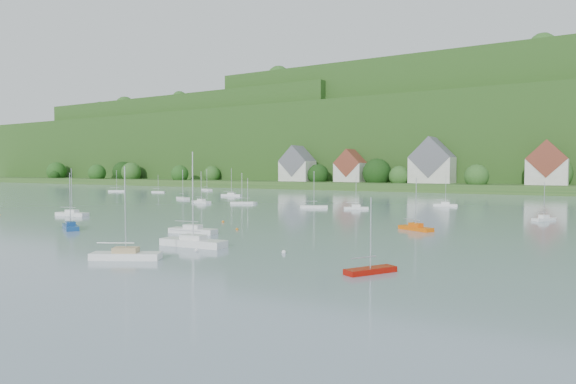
{
  "coord_description": "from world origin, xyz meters",
  "views": [
    {
      "loc": [
        57.69,
        -8.61,
        8.47
      ],
      "look_at": [
        7.43,
        75.0,
        4.0
      ],
      "focal_mm": 31.36,
      "sensor_mm": 36.0,
      "label": 1
    }
  ],
  "objects_px": {
    "near_sailboat_2": "(126,255)",
    "near_sailboat_6": "(72,213)",
    "near_sailboat_4": "(193,242)",
    "near_sailboat_7": "(370,270)",
    "near_sailboat_5": "(416,227)",
    "near_sailboat_3": "(193,230)",
    "near_sailboat_1": "(71,226)"
  },
  "relations": [
    {
      "from": "near_sailboat_5",
      "to": "near_sailboat_7",
      "type": "bearing_deg",
      "value": -52.59
    },
    {
      "from": "near_sailboat_2",
      "to": "near_sailboat_5",
      "type": "bearing_deg",
      "value": 35.77
    },
    {
      "from": "near_sailboat_4",
      "to": "near_sailboat_6",
      "type": "bearing_deg",
      "value": 154.67
    },
    {
      "from": "near_sailboat_5",
      "to": "near_sailboat_6",
      "type": "distance_m",
      "value": 60.65
    },
    {
      "from": "near_sailboat_3",
      "to": "near_sailboat_5",
      "type": "height_order",
      "value": "near_sailboat_3"
    },
    {
      "from": "near_sailboat_4",
      "to": "near_sailboat_6",
      "type": "xyz_separation_m",
      "value": [
        -43.02,
        15.89,
        -0.06
      ]
    },
    {
      "from": "near_sailboat_4",
      "to": "near_sailboat_7",
      "type": "xyz_separation_m",
      "value": [
        21.99,
        -3.41,
        -0.21
      ]
    },
    {
      "from": "near_sailboat_3",
      "to": "near_sailboat_4",
      "type": "relative_size",
      "value": 0.86
    },
    {
      "from": "near_sailboat_1",
      "to": "near_sailboat_5",
      "type": "bearing_deg",
      "value": 59.38
    },
    {
      "from": "near_sailboat_2",
      "to": "near_sailboat_3",
      "type": "bearing_deg",
      "value": 83.61
    },
    {
      "from": "near_sailboat_3",
      "to": "near_sailboat_4",
      "type": "xyz_separation_m",
      "value": [
        7.56,
        -8.41,
        0.04
      ]
    },
    {
      "from": "near_sailboat_4",
      "to": "near_sailboat_7",
      "type": "bearing_deg",
      "value": -13.86
    },
    {
      "from": "near_sailboat_3",
      "to": "near_sailboat_6",
      "type": "bearing_deg",
      "value": 160.97
    },
    {
      "from": "near_sailboat_4",
      "to": "near_sailboat_6",
      "type": "relative_size",
      "value": 1.21
    },
    {
      "from": "near_sailboat_6",
      "to": "near_sailboat_7",
      "type": "height_order",
      "value": "near_sailboat_6"
    },
    {
      "from": "near_sailboat_6",
      "to": "near_sailboat_1",
      "type": "bearing_deg",
      "value": -45.7
    },
    {
      "from": "near_sailboat_2",
      "to": "near_sailboat_6",
      "type": "bearing_deg",
      "value": 120.17
    },
    {
      "from": "near_sailboat_1",
      "to": "near_sailboat_7",
      "type": "bearing_deg",
      "value": 22.25
    },
    {
      "from": "near_sailboat_7",
      "to": "near_sailboat_2",
      "type": "bearing_deg",
      "value": 134.34
    },
    {
      "from": "near_sailboat_4",
      "to": "near_sailboat_5",
      "type": "distance_m",
      "value": 31.52
    },
    {
      "from": "near_sailboat_1",
      "to": "near_sailboat_3",
      "type": "distance_m",
      "value": 18.69
    },
    {
      "from": "near_sailboat_1",
      "to": "near_sailboat_2",
      "type": "xyz_separation_m",
      "value": [
        25.45,
        -12.36,
        0.02
      ]
    },
    {
      "from": "near_sailboat_1",
      "to": "near_sailboat_4",
      "type": "height_order",
      "value": "near_sailboat_4"
    },
    {
      "from": "near_sailboat_6",
      "to": "near_sailboat_3",
      "type": "bearing_deg",
      "value": -21.4
    },
    {
      "from": "near_sailboat_3",
      "to": "near_sailboat_4",
      "type": "height_order",
      "value": "near_sailboat_4"
    },
    {
      "from": "near_sailboat_2",
      "to": "near_sailboat_1",
      "type": "bearing_deg",
      "value": 124.66
    },
    {
      "from": "near_sailboat_4",
      "to": "near_sailboat_6",
      "type": "height_order",
      "value": "near_sailboat_4"
    },
    {
      "from": "near_sailboat_6",
      "to": "near_sailboat_2",
      "type": "bearing_deg",
      "value": -39.87
    },
    {
      "from": "near_sailboat_6",
      "to": "near_sailboat_7",
      "type": "xyz_separation_m",
      "value": [
        65.01,
        -19.29,
        -0.15
      ]
    },
    {
      "from": "near_sailboat_5",
      "to": "near_sailboat_1",
      "type": "bearing_deg",
      "value": -123.23
    },
    {
      "from": "near_sailboat_1",
      "to": "near_sailboat_6",
      "type": "xyz_separation_m",
      "value": [
        -17.56,
        12.86,
        0.02
      ]
    },
    {
      "from": "near_sailboat_3",
      "to": "near_sailboat_1",
      "type": "bearing_deg",
      "value": -170.39
    }
  ]
}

